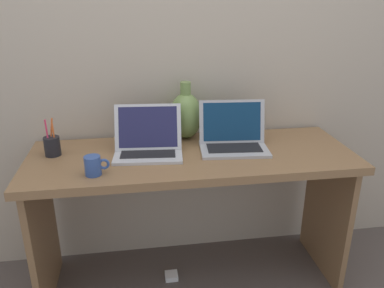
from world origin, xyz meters
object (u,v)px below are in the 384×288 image
object	(u,v)px
coffee_mug	(93,166)
power_brick	(171,276)
laptop_left	(148,141)
laptop_right	(233,136)
green_vase	(186,115)
pen_cup	(52,146)

from	to	relation	value
coffee_mug	power_brick	size ratio (longest dim) A/B	1.54
laptop_left	power_brick	world-z (taller)	laptop_left
laptop_right	power_brick	distance (m)	0.87
laptop_left	laptop_right	size ratio (longest dim) A/B	0.98
laptop_right	green_vase	world-z (taller)	green_vase
laptop_right	power_brick	xyz separation A→B (m)	(-0.33, -0.04, -0.81)
green_vase	coffee_mug	bearing A→B (deg)	-138.98
coffee_mug	pen_cup	bearing A→B (deg)	130.59
laptop_left	power_brick	distance (m)	0.81
laptop_left	coffee_mug	xyz separation A→B (m)	(-0.24, -0.21, -0.02)
laptop_left	laptop_right	world-z (taller)	laptop_right
coffee_mug	laptop_right	bearing A→B (deg)	18.04
green_vase	power_brick	bearing A→B (deg)	-118.27
laptop_left	green_vase	bearing A→B (deg)	41.18
laptop_left	laptop_right	bearing A→B (deg)	0.89
laptop_left	pen_cup	world-z (taller)	laptop_left
laptop_left	power_brick	xyz separation A→B (m)	(0.10, -0.03, -0.80)
laptop_left	pen_cup	distance (m)	0.46
coffee_mug	green_vase	bearing A→B (deg)	41.02
laptop_left	pen_cup	xyz separation A→B (m)	(-0.46, 0.04, -0.01)
power_brick	coffee_mug	bearing A→B (deg)	-151.81
laptop_left	green_vase	distance (m)	0.29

